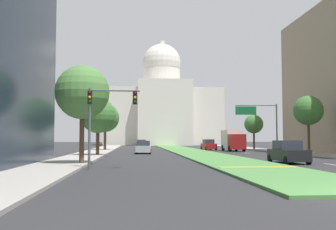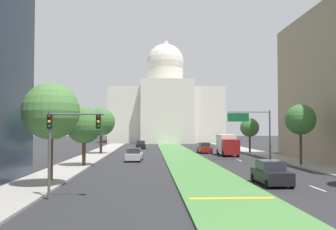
{
  "view_description": "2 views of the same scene",
  "coord_description": "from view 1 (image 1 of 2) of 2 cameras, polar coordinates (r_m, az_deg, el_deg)",
  "views": [
    {
      "loc": [
        -7.76,
        -12.03,
        2.0
      ],
      "look_at": [
        -2.94,
        44.15,
        5.41
      ],
      "focal_mm": 40.64,
      "sensor_mm": 36.0,
      "label": 1
    },
    {
      "loc": [
        -4.72,
        -9.08,
        4.23
      ],
      "look_at": [
        -1.66,
        51.44,
        6.42
      ],
      "focal_mm": 38.28,
      "sensor_mm": 36.0,
      "label": 2
    }
  ],
  "objects": [
    {
      "name": "sidewalk_left",
      "position": [
        52.7,
        -10.86,
        -5.49
      ],
      "size": [
        4.0,
        90.8,
        0.15
      ],
      "primitive_type": "cube",
      "color": "#9E9991",
      "rests_on": "ground_plane"
    },
    {
      "name": "street_tree_left_far",
      "position": [
        61.09,
        -9.41,
        -0.46
      ],
      "size": [
        4.46,
        4.46,
        7.41
      ],
      "color": "#4C3823",
      "rests_on": "ground_plane"
    },
    {
      "name": "capitol_building",
      "position": [
        112.6,
        -0.94,
        0.7
      ],
      "size": [
        32.72,
        27.61,
        31.16
      ],
      "color": "silver",
      "rests_on": "ground_plane"
    },
    {
      "name": "sedan_distant",
      "position": [
        64.04,
        6.1,
        -4.49
      ],
      "size": [
        2.04,
        4.37,
        1.77
      ],
      "color": "maroon",
      "rests_on": "ground_plane"
    },
    {
      "name": "street_tree_right_mid",
      "position": [
        46.64,
        20.29,
        0.61
      ],
      "size": [
        3.4,
        3.4,
        6.87
      ],
      "color": "#4C3823",
      "rests_on": "ground_plane"
    },
    {
      "name": "box_truck_delivery",
      "position": [
        58.98,
        9.69,
        -3.73
      ],
      "size": [
        2.4,
        6.4,
        3.2
      ],
      "color": "maroon",
      "rests_on": "ground_plane"
    },
    {
      "name": "ground_plane",
      "position": [
        62.99,
        2.18,
        -5.28
      ],
      "size": [
        260.0,
        260.0,
        0.0
      ],
      "primitive_type": "plane",
      "color": "#2B2B2D"
    },
    {
      "name": "sedan_far_horizon",
      "position": [
        75.75,
        -4.04,
        -4.37
      ],
      "size": [
        2.11,
        4.3,
        1.67
      ],
      "color": "black",
      "rests_on": "ground_plane"
    },
    {
      "name": "overhead_guide_sign",
      "position": [
        51.55,
        13.78,
        -0.41
      ],
      "size": [
        5.67,
        0.2,
        6.5
      ],
      "color": "#515456",
      "rests_on": "ground_plane"
    },
    {
      "name": "street_tree_left_near",
      "position": [
        29.12,
        -12.72,
        3.29
      ],
      "size": [
        4.04,
        4.04,
        7.43
      ],
      "color": "#4C3823",
      "rests_on": "ground_plane"
    },
    {
      "name": "street_tree_left_mid",
      "position": [
        42.71,
        -10.46,
        -0.09
      ],
      "size": [
        3.92,
        3.92,
        6.45
      ],
      "color": "#4C3823",
      "rests_on": "ground_plane"
    },
    {
      "name": "street_tree_right_far",
      "position": [
        64.47,
        12.74,
        -1.36
      ],
      "size": [
        3.11,
        3.11,
        5.85
      ],
      "color": "#4C3823",
      "rests_on": "ground_plane"
    },
    {
      "name": "traffic_light_near_left",
      "position": [
        24.69,
        -9.72,
        0.75
      ],
      "size": [
        3.34,
        0.35,
        5.2
      ],
      "color": "#515456",
      "rests_on": "ground_plane"
    },
    {
      "name": "sidewalk_right",
      "position": [
        56.45,
        16.94,
        -5.27
      ],
      "size": [
        4.0,
        90.8,
        0.15
      ],
      "primitive_type": "cube",
      "color": "#9E9991",
      "rests_on": "ground_plane"
    },
    {
      "name": "median_curb_nose",
      "position": [
        24.83,
        13.43,
        -7.62
      ],
      "size": [
        5.03,
        0.5,
        0.04
      ],
      "primitive_type": "cube",
      "color": "gold",
      "rests_on": "grass_median"
    },
    {
      "name": "sedan_midblock",
      "position": [
        48.96,
        -3.7,
        -4.89
      ],
      "size": [
        2.15,
        4.57,
        1.65
      ],
      "color": "#BCBCC1",
      "rests_on": "ground_plane"
    },
    {
      "name": "grass_median",
      "position": [
        57.98,
        2.8,
        -5.37
      ],
      "size": [
        5.59,
        90.8,
        0.14
      ],
      "primitive_type": "cube",
      "color": "#4C8442",
      "rests_on": "ground_plane"
    },
    {
      "name": "sedan_lead_stopped",
      "position": [
        31.68,
        17.55,
        -5.4
      ],
      "size": [
        2.03,
        4.22,
        1.81
      ],
      "color": "black",
      "rests_on": "ground_plane"
    },
    {
      "name": "lane_dashes_right",
      "position": [
        49.74,
        12.41,
        -5.68
      ],
      "size": [
        0.16,
        37.48,
        0.01
      ],
      "color": "silver",
      "rests_on": "ground_plane"
    }
  ]
}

